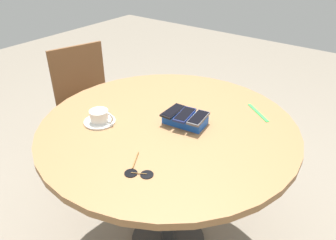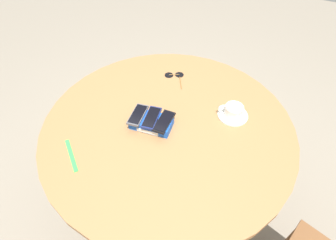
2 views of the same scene
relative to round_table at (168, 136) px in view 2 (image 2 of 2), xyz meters
The scene contains 10 objects.
ground_plane 0.68m from the round_table, ahead, with size 8.00×8.00×0.00m, color gray.
round_table is the anchor object (origin of this frame).
phone_box 0.14m from the round_table, 140.63° to the right, with size 0.20×0.12×0.04m.
phone_gray 0.20m from the round_table, 156.32° to the right, with size 0.08×0.14×0.01m.
phone_navy 0.16m from the round_table, 144.59° to the right, with size 0.08×0.14×0.01m.
phone_black 0.15m from the round_table, 88.60° to the right, with size 0.06×0.14×0.01m.
saucer 0.33m from the round_table, 34.37° to the left, with size 0.14×0.14×0.01m, color silver.
coffee_cup 0.33m from the round_table, 34.56° to the left, with size 0.11×0.08×0.06m.
lanyard_strap 0.45m from the round_table, 129.77° to the right, with size 0.18×0.02×0.00m, color green.
sunglasses 0.37m from the round_table, 109.66° to the left, with size 0.14×0.13×0.01m.
Camera 2 is at (0.36, -0.74, 1.67)m, focal length 28.00 mm.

